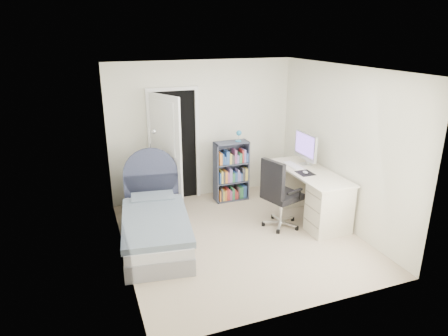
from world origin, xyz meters
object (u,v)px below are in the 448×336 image
object	(u,v)px
bookcase	(232,173)
desk	(309,192)
bed	(155,225)
floor_lamp	(154,179)
office_chair	(278,191)
nightstand	(147,185)

from	to	relation	value
bookcase	desk	size ratio (longest dim) A/B	0.79
desk	bed	bearing A→B (deg)	178.96
bookcase	bed	bearing A→B (deg)	-146.86
floor_lamp	office_chair	xyz separation A→B (m)	(1.70, -1.24, 0.02)
floor_lamp	bookcase	world-z (taller)	floor_lamp
bookcase	office_chair	bearing A→B (deg)	-78.28
nightstand	floor_lamp	world-z (taller)	floor_lamp
office_chair	bookcase	bearing A→B (deg)	101.72
nightstand	office_chair	distance (m)	2.34
bed	desk	world-z (taller)	desk
office_chair	bed	bearing A→B (deg)	172.91
bed	desk	bearing A→B (deg)	-1.04
nightstand	floor_lamp	distance (m)	0.33
nightstand	desk	world-z (taller)	desk
nightstand	office_chair	world-z (taller)	office_chair
bookcase	desk	distance (m)	1.46
bed	nightstand	distance (m)	1.28
bed	bookcase	bearing A→B (deg)	33.14
desk	nightstand	bearing A→B (deg)	151.99
bookcase	office_chair	world-z (taller)	bookcase
floor_lamp	bookcase	xyz separation A→B (m)	(1.43, 0.05, -0.09)
bed	floor_lamp	xyz separation A→B (m)	(0.19, 1.01, 0.33)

